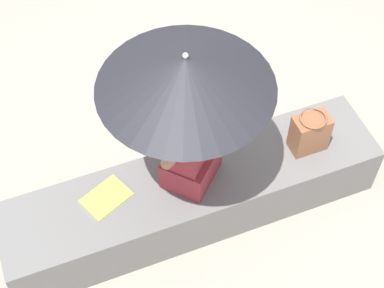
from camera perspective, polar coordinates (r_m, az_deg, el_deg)
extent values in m
plane|color=#9E9384|center=(4.27, 0.07, -6.32)|extent=(14.00, 14.00, 0.00)
cube|color=slate|center=(4.09, 0.07, -4.85)|extent=(2.50, 0.55, 0.41)
cube|color=#992D38|center=(3.84, -0.07, -1.98)|extent=(0.44, 0.44, 0.22)
cube|color=#992D38|center=(3.56, -0.08, 1.25)|extent=(0.37, 0.37, 0.48)
sphere|color=#9E7051|center=(3.30, -0.08, 4.90)|extent=(0.20, 0.20, 0.20)
cylinder|color=#9E7051|center=(3.44, -1.49, -0.88)|extent=(0.19, 0.19, 0.32)
cylinder|color=#9E7051|center=(3.66, 1.25, 3.71)|extent=(0.19, 0.19, 0.32)
cylinder|color=#B7B7BC|center=(3.42, -0.53, 1.21)|extent=(0.02, 0.02, 1.14)
cone|color=black|center=(3.07, -0.59, 6.60)|extent=(0.94, 0.94, 0.21)
sphere|color=#B7B7BC|center=(2.98, -0.61, 8.19)|extent=(0.03, 0.03, 0.03)
cube|color=brown|center=(4.03, 10.84, 0.97)|extent=(0.23, 0.14, 0.28)
torus|color=brown|center=(3.91, 11.18, 2.36)|extent=(0.17, 0.17, 0.01)
cube|color=#EAE04C|center=(3.87, -7.95, -4.93)|extent=(0.34, 0.29, 0.01)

